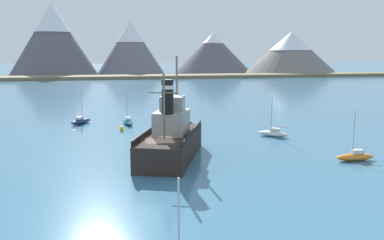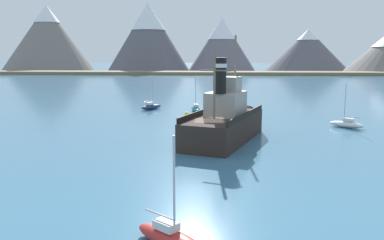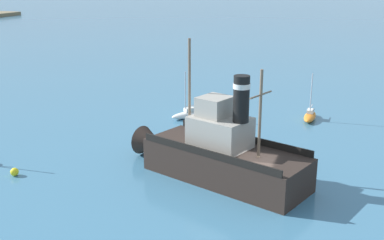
{
  "view_description": "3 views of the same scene",
  "coord_description": "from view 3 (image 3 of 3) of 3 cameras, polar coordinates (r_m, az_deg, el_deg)",
  "views": [
    {
      "loc": [
        -3.82,
        -35.84,
        10.43
      ],
      "look_at": [
        4.15,
        6.18,
        3.1
      ],
      "focal_mm": 38.0,
      "sensor_mm": 36.0,
      "label": 1
    },
    {
      "loc": [
        0.44,
        -34.95,
        8.23
      ],
      "look_at": [
        -1.55,
        0.62,
        2.3
      ],
      "focal_mm": 38.0,
      "sensor_mm": 36.0,
      "label": 2
    },
    {
      "loc": [
        -29.67,
        -5.88,
        14.19
      ],
      "look_at": [
        4.26,
        6.03,
        3.31
      ],
      "focal_mm": 45.0,
      "sensor_mm": 36.0,
      "label": 3
    }
  ],
  "objects": [
    {
      "name": "sailboat_orange",
      "position": [
        50.37,
        13.81,
        0.48
      ],
      "size": [
        3.82,
        1.18,
        4.9
      ],
      "color": "orange",
      "rests_on": "ground"
    },
    {
      "name": "mooring_buoy",
      "position": [
        37.85,
        -20.29,
        -5.79
      ],
      "size": [
        0.61,
        0.61,
        0.61
      ],
      "primitive_type": "sphere",
      "color": "yellow",
      "rests_on": "ground"
    },
    {
      "name": "sailboat_white",
      "position": [
        49.55,
        -0.47,
        0.71
      ],
      "size": [
        3.67,
        3.22,
        4.9
      ],
      "color": "white",
      "rests_on": "ground"
    },
    {
      "name": "old_tugboat",
      "position": [
        34.73,
        3.14,
        -4.03
      ],
      "size": [
        8.19,
        14.7,
        9.9
      ],
      "color": "#2D231E",
      "rests_on": "ground"
    },
    {
      "name": "ground_plane",
      "position": [
        33.41,
        7.45,
        -8.45
      ],
      "size": [
        600.0,
        600.0,
        0.0
      ],
      "primitive_type": "plane",
      "color": "teal"
    }
  ]
}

